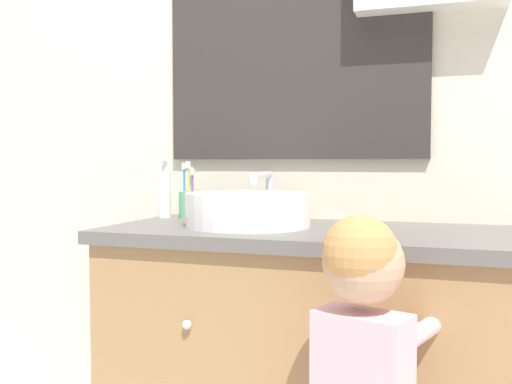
{
  "coord_description": "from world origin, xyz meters",
  "views": [
    {
      "loc": [
        0.36,
        -1.18,
        0.97
      ],
      "look_at": [
        -0.14,
        0.29,
        0.89
      ],
      "focal_mm": 40.0,
      "sensor_mm": 36.0,
      "label": 1
    }
  ],
  "objects": [
    {
      "name": "toothbrush_holder",
      "position": [
        -0.45,
        0.51,
        0.84
      ],
      "size": [
        0.07,
        0.07,
        0.18
      ],
      "color": "#66B27F",
      "rests_on": "vanity_counter"
    },
    {
      "name": "sink_basin",
      "position": [
        -0.18,
        0.34,
        0.84
      ],
      "size": [
        0.35,
        0.4,
        0.15
      ],
      "color": "white",
      "rests_on": "vanity_counter"
    },
    {
      "name": "soap_dispenser",
      "position": [
        -0.53,
        0.49,
        0.87
      ],
      "size": [
        0.04,
        0.04,
        0.19
      ],
      "color": "white",
      "rests_on": "vanity_counter"
    },
    {
      "name": "vanity_counter",
      "position": [
        0.0,
        0.34,
        0.4
      ],
      "size": [
        1.13,
        0.52,
        0.79
      ],
      "color": "#A37A4C",
      "rests_on": "ground_plane"
    },
    {
      "name": "wall_back",
      "position": [
        0.01,
        0.62,
        1.28
      ],
      "size": [
        3.2,
        0.18,
        2.5
      ],
      "color": "beige",
      "rests_on": "ground_plane"
    },
    {
      "name": "child_figure",
      "position": [
        0.21,
        -0.07,
        0.54
      ],
      "size": [
        0.28,
        0.39,
        0.87
      ],
      "color": "slate",
      "rests_on": "ground_plane"
    }
  ]
}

